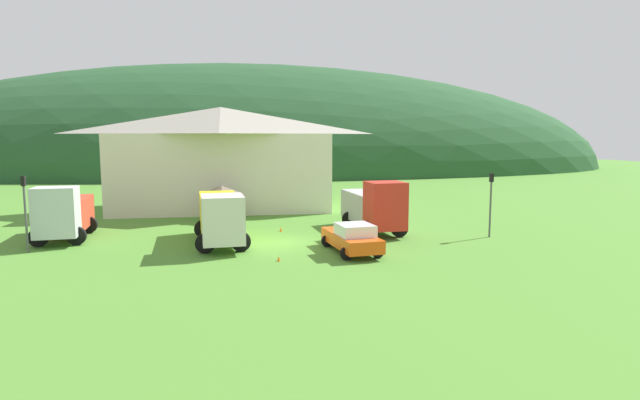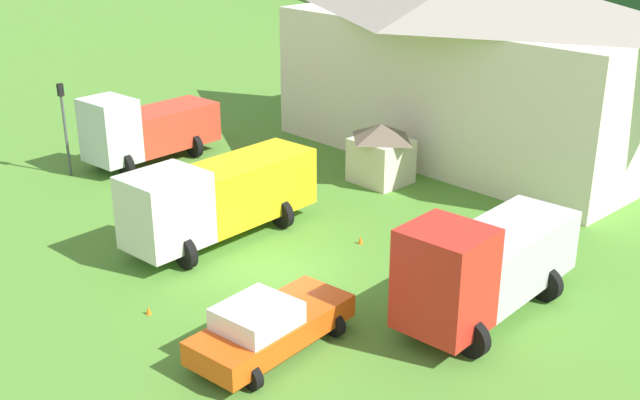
% 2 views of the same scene
% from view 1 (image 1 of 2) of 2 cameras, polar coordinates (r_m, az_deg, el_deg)
% --- Properties ---
extents(ground_plane, '(200.00, 200.00, 0.00)m').
position_cam_1_polar(ground_plane, '(31.63, -3.88, -4.63)').
color(ground_plane, '#4C842D').
extents(forested_hill_backdrop, '(144.69, 60.00, 39.64)m').
position_cam_1_polar(forested_hill_backdrop, '(102.69, -7.75, 3.34)').
color(forested_hill_backdrop, '#234C28').
rests_on(forested_hill_backdrop, ground).
extents(depot_building, '(19.43, 10.12, 8.89)m').
position_cam_1_polar(depot_building, '(46.68, -10.71, 4.66)').
color(depot_building, silver).
rests_on(depot_building, ground).
extents(play_shed_cream, '(2.51, 2.26, 2.66)m').
position_cam_1_polar(play_shed_cream, '(40.23, -10.65, -0.27)').
color(play_shed_cream, beige).
rests_on(play_shed_cream, ground).
extents(tow_truck_silver, '(3.46, 6.69, 3.45)m').
position_cam_1_polar(tow_truck_silver, '(35.67, -26.21, -1.26)').
color(tow_truck_silver, silver).
rests_on(tow_truck_silver, ground).
extents(flatbed_truck_yellow, '(3.41, 7.97, 3.16)m').
position_cam_1_polar(flatbed_truck_yellow, '(31.32, -10.84, -1.65)').
color(flatbed_truck_yellow, silver).
rests_on(flatbed_truck_yellow, ground).
extents(crane_truck_red, '(3.39, 7.30, 3.53)m').
position_cam_1_polar(crane_truck_red, '(34.88, 5.92, -0.67)').
color(crane_truck_red, red).
rests_on(crane_truck_red, ground).
extents(service_pickup_orange, '(2.79, 5.21, 1.66)m').
position_cam_1_polar(service_pickup_orange, '(28.69, 3.52, -4.14)').
color(service_pickup_orange, '#EE5213').
rests_on(service_pickup_orange, ground).
extents(traffic_light_west, '(0.20, 0.32, 4.23)m').
position_cam_1_polar(traffic_light_west, '(32.54, -29.54, -0.57)').
color(traffic_light_west, '#4C4C51').
rests_on(traffic_light_west, ground).
extents(traffic_light_east, '(0.20, 0.32, 4.06)m').
position_cam_1_polar(traffic_light_east, '(34.52, 18.16, 0.21)').
color(traffic_light_east, '#4C4C51').
rests_on(traffic_light_east, ground).
extents(traffic_cone_near_pickup, '(0.36, 0.36, 0.61)m').
position_cam_1_polar(traffic_cone_near_pickup, '(35.22, -4.29, -3.44)').
color(traffic_cone_near_pickup, orange).
rests_on(traffic_cone_near_pickup, ground).
extents(traffic_cone_mid_row, '(0.36, 0.36, 0.52)m').
position_cam_1_polar(traffic_cone_mid_row, '(26.93, -4.53, -6.68)').
color(traffic_cone_mid_row, orange).
rests_on(traffic_cone_mid_row, ground).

